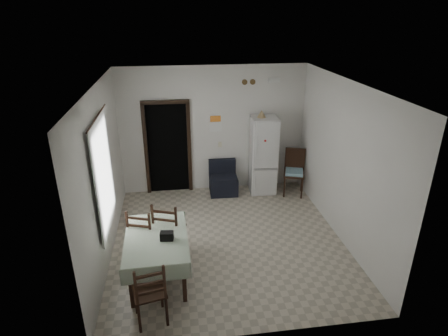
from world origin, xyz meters
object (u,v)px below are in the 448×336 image
at_px(navy_seat, 223,178).
at_px(dining_chair_far_right, 170,229).
at_px(fridge, 263,155).
at_px(dining_table, 158,257).
at_px(dining_chair_far_left, 145,234).
at_px(corner_chair, 294,173).
at_px(dining_chair_near_head, 149,291).

xyz_separation_m(navy_seat, dining_chair_far_right, (-1.25, -2.28, 0.17)).
distance_m(fridge, dining_table, 3.71).
bearing_deg(fridge, dining_chair_far_left, -134.48).
height_order(navy_seat, dining_chair_far_left, dining_chair_far_left).
xyz_separation_m(fridge, corner_chair, (0.68, -0.28, -0.37)).
distance_m(dining_chair_far_left, dining_chair_far_right, 0.42).
distance_m(navy_seat, dining_chair_near_head, 4.02).
bearing_deg(fridge, dining_table, -126.69).
relative_size(corner_chair, dining_chair_near_head, 1.06).
height_order(fridge, corner_chair, fridge).
height_order(corner_chair, dining_chair_far_left, corner_chair).
height_order(corner_chair, dining_chair_near_head, corner_chair).
xyz_separation_m(navy_seat, dining_chair_near_head, (-1.53, -3.72, 0.12)).
bearing_deg(corner_chair, dining_chair_near_head, -114.04).
relative_size(corner_chair, dining_table, 0.73).
xyz_separation_m(dining_table, dining_chair_near_head, (-0.08, -0.91, 0.12)).
bearing_deg(dining_chair_near_head, corner_chair, -143.96).
distance_m(fridge, corner_chair, 0.82).
bearing_deg(dining_chair_far_left, fridge, -119.06).
bearing_deg(dining_chair_far_right, dining_chair_far_left, 27.86).
xyz_separation_m(corner_chair, dining_table, (-3.04, -2.54, -0.15)).
height_order(navy_seat, corner_chair, corner_chair).
bearing_deg(navy_seat, dining_chair_near_head, -110.69).
bearing_deg(dining_chair_far_left, navy_seat, -106.66).
height_order(dining_chair_far_left, dining_chair_near_head, dining_chair_far_left).
height_order(dining_chair_far_left, dining_chair_far_right, dining_chair_far_right).
bearing_deg(dining_chair_far_right, dining_table, 89.38).
bearing_deg(fridge, dining_chair_near_head, -119.99).
relative_size(fridge, dining_chair_far_right, 1.64).
bearing_deg(dining_table, navy_seat, 61.41).
bearing_deg(navy_seat, dining_table, -115.55).
xyz_separation_m(corner_chair, dining_chair_far_right, (-2.84, -2.01, 0.02)).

